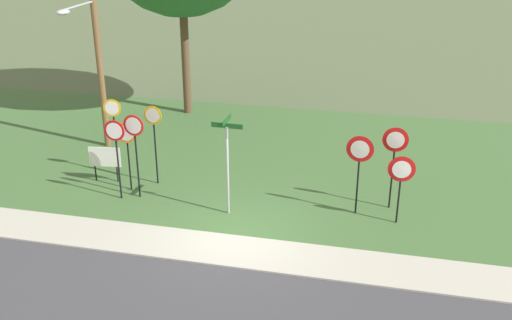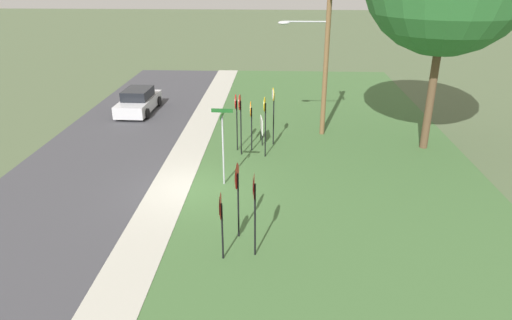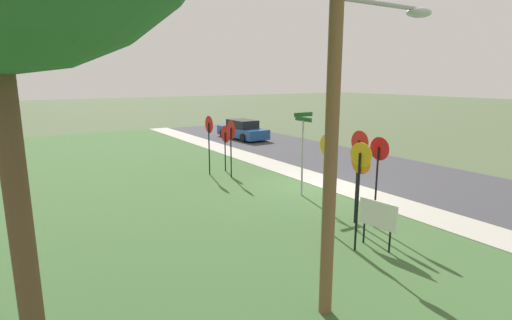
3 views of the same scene
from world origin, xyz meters
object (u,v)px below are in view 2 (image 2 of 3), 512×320
at_px(stop_sign_far_right, 273,105).
at_px(stop_sign_near_left, 251,115).
at_px(stop_sign_far_center, 236,110).
at_px(yield_sign_near_right, 220,211).
at_px(notice_board, 262,126).
at_px(stop_sign_near_right, 240,112).
at_px(stop_sign_far_left, 265,115).
at_px(street_name_post, 223,140).
at_px(yield_sign_far_left, 254,195).
at_px(utility_pole, 323,51).
at_px(parked_hatchback_near, 138,101).
at_px(yield_sign_near_left, 237,183).

bearing_deg(stop_sign_far_right, stop_sign_near_left, -56.02).
height_order(stop_sign_near_left, stop_sign_far_center, stop_sign_far_center).
distance_m(yield_sign_near_right, notice_board, 9.84).
relative_size(stop_sign_near_right, stop_sign_far_right, 1.01).
xyz_separation_m(stop_sign_far_left, street_name_post, (2.94, -1.52, -0.14)).
bearing_deg(yield_sign_far_left, utility_pole, 165.05).
bearing_deg(notice_board, utility_pole, 109.73).
xyz_separation_m(stop_sign_far_center, utility_pole, (-2.50, 4.02, 2.29)).
xyz_separation_m(stop_sign_far_right, parked_hatchback_near, (-5.11, -8.06, -1.37)).
bearing_deg(street_name_post, parked_hatchback_near, -145.32).
bearing_deg(stop_sign_far_right, yield_sign_far_left, -10.67).
bearing_deg(utility_pole, yield_sign_near_left, -18.43).
bearing_deg(stop_sign_far_right, stop_sign_far_center, -70.98).
bearing_deg(stop_sign_far_left, yield_sign_near_right, -2.97).
relative_size(utility_pole, parked_hatchback_near, 1.84).
bearing_deg(stop_sign_far_center, stop_sign_far_left, 61.55).
distance_m(stop_sign_near_right, yield_sign_near_left, 6.96).
bearing_deg(stop_sign_far_right, utility_pole, 116.92).
bearing_deg(stop_sign_far_right, yield_sign_near_left, -14.89).
relative_size(yield_sign_near_right, notice_board, 1.73).
bearing_deg(stop_sign_far_center, stop_sign_near_left, 86.44).
bearing_deg(stop_sign_far_left, stop_sign_far_right, 171.95).
height_order(utility_pole, notice_board, utility_pole).
bearing_deg(notice_board, stop_sign_far_center, -54.30).
xyz_separation_m(stop_sign_far_right, street_name_post, (4.53, -1.87, -0.14)).
bearing_deg(yield_sign_near_right, stop_sign_near_left, 174.41).
relative_size(yield_sign_near_right, utility_pole, 0.28).
bearing_deg(yield_sign_near_right, parked_hatchback_near, -158.75).
distance_m(yield_sign_near_left, yield_sign_far_left, 1.16).
height_order(stop_sign_far_left, stop_sign_far_right, stop_sign_far_right).
relative_size(notice_board, parked_hatchback_near, 0.30).
height_order(stop_sign_near_left, parked_hatchback_near, stop_sign_near_left).
height_order(stop_sign_far_center, yield_sign_near_right, stop_sign_far_center).
bearing_deg(yield_sign_near_left, notice_board, -179.37).
relative_size(yield_sign_near_right, street_name_post, 0.69).
bearing_deg(stop_sign_far_left, stop_sign_near_right, -95.17).
relative_size(stop_sign_far_right, notice_board, 2.23).
height_order(stop_sign_far_left, parked_hatchback_near, stop_sign_far_left).
xyz_separation_m(yield_sign_near_right, yield_sign_far_left, (-0.23, 0.94, 0.43)).
distance_m(stop_sign_near_right, yield_sign_far_left, 8.02).
distance_m(stop_sign_far_right, yield_sign_near_left, 8.42).
distance_m(stop_sign_far_center, notice_board, 1.89).
bearing_deg(yield_sign_near_right, yield_sign_near_left, 160.34).
xyz_separation_m(stop_sign_far_left, notice_board, (-1.77, -0.21, -1.15)).
bearing_deg(street_name_post, notice_board, 166.40).
distance_m(stop_sign_far_center, yield_sign_near_right, 8.75).
bearing_deg(street_name_post, stop_sign_far_right, 159.57).
distance_m(yield_sign_far_left, notice_board, 9.62).
xyz_separation_m(street_name_post, utility_pole, (-6.17, 4.21, 2.39)).
bearing_deg(street_name_post, stop_sign_near_right, 174.42).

